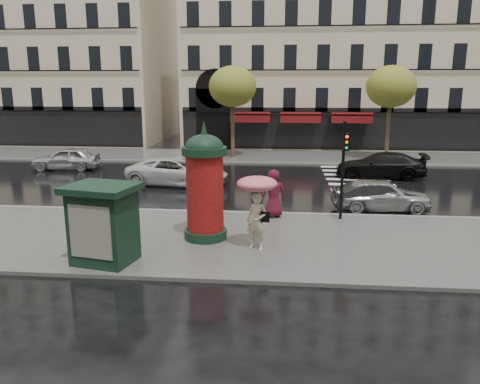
# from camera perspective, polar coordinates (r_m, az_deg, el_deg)

# --- Properties ---
(ground) EXTENTS (160.00, 160.00, 0.00)m
(ground) POSITION_cam_1_polar(r_m,az_deg,el_deg) (16.82, -0.69, -5.54)
(ground) COLOR black
(ground) RESTS_ON ground
(near_sidewalk) EXTENTS (90.00, 7.00, 0.12)m
(near_sidewalk) POSITION_cam_1_polar(r_m,az_deg,el_deg) (16.33, -0.87, -5.90)
(near_sidewalk) COLOR #474744
(near_sidewalk) RESTS_ON ground
(far_sidewalk) EXTENTS (90.00, 6.00, 0.12)m
(far_sidewalk) POSITION_cam_1_polar(r_m,az_deg,el_deg) (35.29, 2.53, 4.36)
(far_sidewalk) COLOR #474744
(far_sidewalk) RESTS_ON ground
(near_kerb) EXTENTS (90.00, 0.25, 0.14)m
(near_kerb) POSITION_cam_1_polar(r_m,az_deg,el_deg) (19.65, 0.22, -2.58)
(near_kerb) COLOR slate
(near_kerb) RESTS_ON ground
(far_kerb) EXTENTS (90.00, 0.25, 0.14)m
(far_kerb) POSITION_cam_1_polar(r_m,az_deg,el_deg) (32.33, 2.27, 3.59)
(far_kerb) COLOR slate
(far_kerb) RESTS_ON ground
(zebra_crossing) EXTENTS (3.60, 11.75, 0.01)m
(zebra_crossing) POSITION_cam_1_polar(r_m,az_deg,el_deg) (26.37, 14.63, 0.88)
(zebra_crossing) COLOR silver
(zebra_crossing) RESTS_ON ground
(bldg_far_corner) EXTENTS (26.00, 14.00, 22.90)m
(bldg_far_corner) POSITION_cam_1_polar(r_m,az_deg,el_deg) (46.44, 11.30, 20.13)
(bldg_far_corner) COLOR #B7A88C
(bldg_far_corner) RESTS_ON ground
(bldg_far_left) EXTENTS (24.00, 14.00, 22.90)m
(bldg_far_left) POSITION_cam_1_polar(r_m,az_deg,el_deg) (51.95, -23.12, 18.60)
(bldg_far_left) COLOR #B7A88C
(bldg_far_left) RESTS_ON ground
(tree_far_left) EXTENTS (3.40, 3.40, 6.64)m
(tree_far_left) POSITION_cam_1_polar(r_m,az_deg,el_deg) (34.05, -0.91, 12.69)
(tree_far_left) COLOR #38281C
(tree_far_left) RESTS_ON ground
(tree_far_right) EXTENTS (3.40, 3.40, 6.64)m
(tree_far_right) POSITION_cam_1_polar(r_m,az_deg,el_deg) (34.64, 17.92, 12.09)
(tree_far_right) COLOR #38281C
(tree_far_right) RESTS_ON ground
(woman_umbrella) EXTENTS (1.29, 1.29, 2.48)m
(woman_umbrella) POSITION_cam_1_polar(r_m,az_deg,el_deg) (14.85, 2.09, -0.99)
(woman_umbrella) COLOR beige
(woman_umbrella) RESTS_ON near_sidewalk
(woman_red) EXTENTS (0.83, 0.68, 1.55)m
(woman_red) POSITION_cam_1_polar(r_m,az_deg,el_deg) (16.72, -3.51, -2.46)
(woman_red) COLOR #A31425
(woman_red) RESTS_ON near_sidewalk
(man_burgundy) EXTENTS (1.07, 0.84, 1.93)m
(man_burgundy) POSITION_cam_1_polar(r_m,az_deg,el_deg) (18.75, 4.11, -0.17)
(man_burgundy) COLOR #4E0F1E
(man_burgundy) RESTS_ON near_sidewalk
(morris_column) EXTENTS (1.52, 1.52, 4.08)m
(morris_column) POSITION_cam_1_polar(r_m,az_deg,el_deg) (15.91, -4.31, 1.09)
(morris_column) COLOR black
(morris_column) RESTS_ON near_sidewalk
(traffic_light) EXTENTS (0.27, 0.38, 3.86)m
(traffic_light) POSITION_cam_1_polar(r_m,az_deg,el_deg) (18.51, 12.53, 3.72)
(traffic_light) COLOR black
(traffic_light) RESTS_ON near_sidewalk
(newsstand) EXTENTS (2.26, 2.02, 2.37)m
(newsstand) POSITION_cam_1_polar(r_m,az_deg,el_deg) (14.45, -16.29, -3.63)
(newsstand) COLOR black
(newsstand) RESTS_ON near_sidewalk
(car_silver) EXTENTS (4.17, 1.72, 1.42)m
(car_silver) POSITION_cam_1_polar(r_m,az_deg,el_deg) (21.02, 16.80, -0.32)
(car_silver) COLOR #A7A8AC
(car_silver) RESTS_ON ground
(car_darkgrey) EXTENTS (3.92, 1.65, 1.26)m
(car_darkgrey) POSITION_cam_1_polar(r_m,az_deg,el_deg) (21.01, 16.47, -0.52)
(car_darkgrey) COLOR black
(car_darkgrey) RESTS_ON ground
(car_white) EXTENTS (5.72, 3.20, 1.51)m
(car_white) POSITION_cam_1_polar(r_m,az_deg,el_deg) (25.53, -7.60, 2.52)
(car_white) COLOR silver
(car_white) RESTS_ON ground
(car_black) EXTENTS (5.30, 2.60, 1.48)m
(car_black) POSITION_cam_1_polar(r_m,az_deg,el_deg) (28.55, 16.77, 3.15)
(car_black) COLOR black
(car_black) RESTS_ON ground
(car_far_silver) EXTENTS (4.37, 2.14, 1.44)m
(car_far_silver) POSITION_cam_1_polar(r_m,az_deg,el_deg) (31.92, -20.43, 3.84)
(car_far_silver) COLOR #B0B1B5
(car_far_silver) RESTS_ON ground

